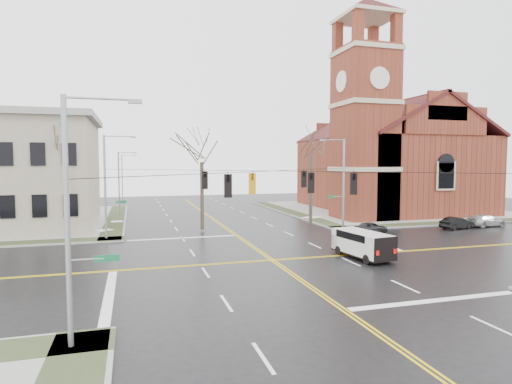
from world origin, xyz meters
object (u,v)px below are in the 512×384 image
object	(u,v)px
streetlight_north_a	(120,181)
tree_nw_near	(202,158)
signal_pole_nw	(107,183)
parked_car_a	(371,227)
signal_pole_ne	(342,180)
church	(384,150)
cargo_van	(360,242)
tree_nw_far	(63,142)
parked_car_c	(486,220)
parked_car_b	(457,223)
streetlight_north_b	(123,176)
tree_ne	(311,153)
signal_pole_sw	(72,214)

from	to	relation	value
streetlight_north_a	tree_nw_near	xyz separation A→B (m)	(8.00, -14.10, 2.79)
signal_pole_nw	parked_car_a	world-z (taller)	signal_pole_nw
signal_pole_ne	parked_car_a	world-z (taller)	signal_pole_ne
church	signal_pole_ne	distance (m)	19.22
cargo_van	tree_nw_far	world-z (taller)	tree_nw_far
parked_car_a	tree_nw_near	size ratio (longest dim) A/B	0.33
parked_car_c	tree_nw_near	size ratio (longest dim) A/B	0.44
signal_pole_ne	cargo_van	world-z (taller)	signal_pole_ne
parked_car_b	signal_pole_ne	bearing A→B (deg)	61.70
streetlight_north_b	parked_car_b	distance (m)	52.14
signal_pole_ne	streetlight_north_a	bearing A→B (deg)	143.10
parked_car_a	tree_nw_near	world-z (taller)	tree_nw_near
streetlight_north_a	tree_ne	bearing A→B (deg)	-34.91
signal_pole_sw	tree_ne	xyz separation A→B (m)	(20.40, 25.73, 2.86)
streetlight_north_b	tree_nw_far	xyz separation A→B (m)	(-4.50, -33.92, 4.16)
church	parked_car_a	size ratio (longest dim) A/B	8.29
cargo_van	parked_car_a	xyz separation A→B (m)	(6.34, 9.01, -0.55)
signal_pole_nw	parked_car_a	distance (m)	24.59
signal_pole_ne	signal_pole_sw	bearing A→B (deg)	-134.55
parked_car_b	tree_ne	xyz separation A→B (m)	(-13.39, 6.31, 7.19)
parked_car_a	cargo_van	bearing A→B (deg)	137.60
signal_pole_ne	tree_nw_near	bearing A→B (deg)	170.27
signal_pole_nw	cargo_van	size ratio (longest dim) A/B	1.74
tree_nw_far	tree_ne	distance (m)	24.24
streetlight_north_b	signal_pole_sw	bearing A→B (deg)	-90.64
parked_car_c	tree_nw_far	bearing A→B (deg)	78.06
streetlight_north_b	parked_car_a	world-z (taller)	streetlight_north_b
church	tree_ne	world-z (taller)	church
streetlight_north_a	tree_nw_far	distance (m)	15.21
tree_ne	parked_car_a	bearing A→B (deg)	-60.40
streetlight_north_b	parked_car_c	world-z (taller)	streetlight_north_b
church	parked_car_c	world-z (taller)	church
streetlight_north_b	tree_nw_far	world-z (taller)	tree_nw_far
streetlight_north_b	tree_nw_near	xyz separation A→B (m)	(8.00, -34.10, 2.79)
cargo_van	parked_car_b	world-z (taller)	cargo_van
streetlight_north_b	tree_ne	world-z (taller)	tree_ne
parked_car_c	streetlight_north_b	bearing A→B (deg)	39.03
signal_pole_sw	streetlight_north_a	xyz separation A→B (m)	(0.67, 39.50, -0.48)
parked_car_c	tree_nw_near	world-z (taller)	tree_nw_near
tree_nw_far	tree_ne	world-z (taller)	tree_nw_far
parked_car_b	tree_nw_near	size ratio (longest dim) A/B	0.37
tree_ne	signal_pole_sw	bearing A→B (deg)	-128.41
church	tree_ne	size ratio (longest dim) A/B	2.55
church	streetlight_north_a	distance (m)	35.78
signal_pole_nw	tree_ne	bearing A→B (deg)	7.62
parked_car_a	parked_car_c	bearing A→B (deg)	-95.30
tree_ne	cargo_van	bearing A→B (deg)	-100.40
streetlight_north_a	parked_car_a	bearing A→B (deg)	-40.68
streetlight_north_b	cargo_van	bearing A→B (deg)	-70.94
parked_car_c	signal_pole_ne	bearing A→B (deg)	74.55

